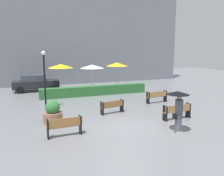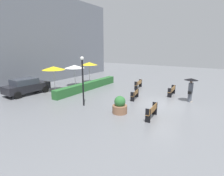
{
  "view_description": "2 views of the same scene",
  "coord_description": "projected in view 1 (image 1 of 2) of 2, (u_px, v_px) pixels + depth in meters",
  "views": [
    {
      "loc": [
        -4.79,
        -10.5,
        4.01
      ],
      "look_at": [
        1.3,
        5.4,
        1.09
      ],
      "focal_mm": 36.83,
      "sensor_mm": 36.0,
      "label": 1
    },
    {
      "loc": [
        -13.88,
        -3.89,
        4.6
      ],
      "look_at": [
        -0.8,
        4.3,
        1.01
      ],
      "focal_mm": 28.68,
      "sensor_mm": 36.0,
      "label": 2
    }
  ],
  "objects": [
    {
      "name": "ground_plane",
      "position": [
        126.0,
        126.0,
        12.03
      ],
      "size": [
        60.0,
        60.0,
        0.0
      ],
      "primitive_type": "plane",
      "color": "slate"
    },
    {
      "name": "patio_umbrella_white",
      "position": [
        92.0,
        66.0,
        21.95
      ],
      "size": [
        2.27,
        2.27,
        2.51
      ],
      "color": "silver",
      "rests_on": "ground"
    },
    {
      "name": "bench_mid_center",
      "position": [
        112.0,
        106.0,
        14.34
      ],
      "size": [
        1.58,
        0.6,
        0.81
      ],
      "color": "brown",
      "rests_on": "ground"
    },
    {
      "name": "hedge_strip",
      "position": [
        95.0,
        91.0,
        20.0
      ],
      "size": [
        9.38,
        0.7,
        0.82
      ],
      "primitive_type": "cube",
      "color": "#28602D",
      "rests_on": "ground"
    },
    {
      "name": "building_facade",
      "position": [
        68.0,
        34.0,
        25.8
      ],
      "size": [
        28.0,
        1.2,
        11.25
      ],
      "primitive_type": "cube",
      "color": "slate",
      "rests_on": "ground"
    },
    {
      "name": "planter_pot",
      "position": [
        53.0,
        113.0,
        12.53
      ],
      "size": [
        1.05,
        1.05,
        1.25
      ],
      "color": "brown",
      "rests_on": "ground"
    },
    {
      "name": "pedestrian_with_umbrella",
      "position": [
        178.0,
        105.0,
        10.87
      ],
      "size": [
        1.08,
        1.08,
        2.05
      ],
      "color": "#4C515B",
      "rests_on": "ground"
    },
    {
      "name": "bench_far_right",
      "position": [
        157.0,
        96.0,
        17.18
      ],
      "size": [
        1.76,
        0.52,
        0.88
      ],
      "color": "#9E7242",
      "rests_on": "ground"
    },
    {
      "name": "bench_near_left",
      "position": [
        65.0,
        125.0,
        10.55
      ],
      "size": [
        1.64,
        0.41,
        0.89
      ],
      "color": "olive",
      "rests_on": "ground"
    },
    {
      "name": "parked_car",
      "position": [
        36.0,
        83.0,
        21.86
      ],
      "size": [
        4.28,
        2.15,
        1.57
      ],
      "color": "black",
      "rests_on": "ground"
    },
    {
      "name": "bench_near_right",
      "position": [
        177.0,
        111.0,
        13.14
      ],
      "size": [
        1.78,
        0.45,
        0.87
      ],
      "color": "#9E7242",
      "rests_on": "ground"
    },
    {
      "name": "lamp_post",
      "position": [
        44.0,
        74.0,
        15.19
      ],
      "size": [
        0.28,
        0.28,
        3.87
      ],
      "color": "black",
      "rests_on": "ground"
    },
    {
      "name": "patio_umbrella_yellow_far",
      "position": [
        117.0,
        64.0,
        22.7
      ],
      "size": [
        2.11,
        2.11,
        2.67
      ],
      "color": "silver",
      "rests_on": "ground"
    },
    {
      "name": "patio_umbrella_yellow",
      "position": [
        61.0,
        66.0,
        20.94
      ],
      "size": [
        2.27,
        2.27,
        2.63
      ],
      "color": "silver",
      "rests_on": "ground"
    }
  ]
}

